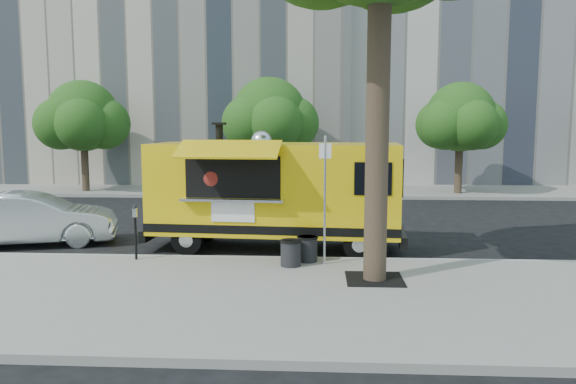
% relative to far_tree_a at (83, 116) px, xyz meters
% --- Properties ---
extents(ground, '(120.00, 120.00, 0.00)m').
position_rel_far_tree_a_xyz_m(ground, '(10.00, -12.30, -3.78)').
color(ground, black).
rests_on(ground, ground).
extents(sidewalk, '(60.00, 6.00, 0.15)m').
position_rel_far_tree_a_xyz_m(sidewalk, '(10.00, -16.30, -3.70)').
color(sidewalk, gray).
rests_on(sidewalk, ground).
extents(curb, '(60.00, 0.14, 0.16)m').
position_rel_far_tree_a_xyz_m(curb, '(10.00, -13.23, -3.70)').
color(curb, '#999993').
rests_on(curb, ground).
extents(far_sidewalk, '(60.00, 5.00, 0.15)m').
position_rel_far_tree_a_xyz_m(far_sidewalk, '(10.00, 1.20, -3.70)').
color(far_sidewalk, gray).
rests_on(far_sidewalk, ground).
extents(building_mid, '(20.00, 14.00, 20.00)m').
position_rel_far_tree_a_xyz_m(building_mid, '(22.00, 10.70, 6.22)').
color(building_mid, '#AEAAA3').
rests_on(building_mid, ground).
extents(tree_well, '(1.20, 1.20, 0.02)m').
position_rel_far_tree_a_xyz_m(tree_well, '(12.60, -15.10, -3.62)').
color(tree_well, black).
rests_on(tree_well, sidewalk).
extents(far_tree_a, '(3.42, 3.42, 5.36)m').
position_rel_far_tree_a_xyz_m(far_tree_a, '(0.00, 0.00, 0.00)').
color(far_tree_a, '#33261C').
rests_on(far_tree_a, far_sidewalk).
extents(far_tree_b, '(3.60, 3.60, 5.50)m').
position_rel_far_tree_a_xyz_m(far_tree_b, '(9.00, 0.40, 0.06)').
color(far_tree_b, '#33261C').
rests_on(far_tree_b, far_sidewalk).
extents(far_tree_c, '(3.24, 3.24, 5.21)m').
position_rel_far_tree_a_xyz_m(far_tree_c, '(18.00, 0.10, -0.06)').
color(far_tree_c, '#33261C').
rests_on(far_tree_c, far_sidewalk).
extents(sign_post, '(0.28, 0.06, 3.00)m').
position_rel_far_tree_a_xyz_m(sign_post, '(11.55, -13.85, -1.93)').
color(sign_post, silver).
rests_on(sign_post, sidewalk).
extents(parking_meter, '(0.11, 0.11, 1.33)m').
position_rel_far_tree_a_xyz_m(parking_meter, '(7.00, -13.65, -2.79)').
color(parking_meter, black).
rests_on(parking_meter, sidewalk).
extents(food_truck, '(7.07, 3.44, 3.43)m').
position_rel_far_tree_a_xyz_m(food_truck, '(10.19, -11.73, -2.16)').
color(food_truck, yellow).
rests_on(food_truck, ground).
extents(sedan, '(4.79, 2.77, 1.49)m').
position_rel_far_tree_a_xyz_m(sedan, '(3.35, -11.57, -3.03)').
color(sedan, '#B3B7BB').
rests_on(sedan, ground).
extents(trash_bin_left, '(0.50, 0.50, 0.61)m').
position_rel_far_tree_a_xyz_m(trash_bin_left, '(10.77, -14.07, -3.30)').
color(trash_bin_left, black).
rests_on(trash_bin_left, sidewalk).
extents(trash_bin_right, '(0.50, 0.50, 0.61)m').
position_rel_far_tree_a_xyz_m(trash_bin_right, '(11.15, -13.61, -3.30)').
color(trash_bin_right, black).
rests_on(trash_bin_right, sidewalk).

